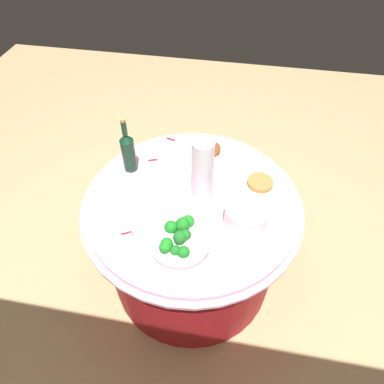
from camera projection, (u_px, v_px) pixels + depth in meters
ground_plane at (192, 271)px, 2.32m from camera, size 6.00×6.00×0.00m
buffet_table at (192, 239)px, 2.04m from camera, size 1.16×1.16×0.74m
broccoli_bowl at (179, 241)px, 1.54m from camera, size 0.28×0.28×0.12m
plate_stack at (246, 215)px, 1.63m from camera, size 0.21×0.21×0.11m
wine_bottle at (128, 151)px, 1.83m from camera, size 0.07×0.07×0.34m
decorative_fruit_vase at (202, 172)px, 1.69m from camera, size 0.11×0.11×0.34m
serving_tongs at (180, 185)px, 1.83m from camera, size 0.16×0.12×0.01m
food_plate_stir_fry at (209, 150)px, 2.01m from camera, size 0.22×0.22×0.03m
food_plate_peanuts at (260, 184)px, 1.82m from camera, size 0.22×0.22×0.04m
label_placard_front at (171, 141)px, 2.04m from camera, size 0.05×0.02×0.05m
label_placard_mid at (126, 234)px, 1.58m from camera, size 0.05×0.03×0.05m
label_placard_rear at (153, 161)px, 1.92m from camera, size 0.05×0.03×0.05m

